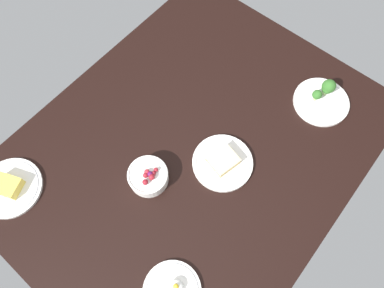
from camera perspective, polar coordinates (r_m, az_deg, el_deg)
The scene contains 5 objects.
dining_table at distance 124.82cm, azimuth 0.00°, elevation -0.75°, with size 133.85×105.98×4.00cm, color black.
bowl_berries at distance 116.76cm, azimuth -7.22°, elevation -5.31°, with size 13.62×13.62×6.97cm.
plate_cheese at distance 131.55cm, azimuth -27.87°, elevation -6.32°, with size 21.19×21.19×4.59cm.
plate_broccoli at distance 138.73cm, azimuth 20.72°, elevation 7.06°, with size 20.69×20.69×8.36cm.
plate_sandwich at distance 119.70cm, azimuth 5.08°, elevation -2.98°, with size 21.02×21.02×4.66cm.
Camera 1 is at (37.89, 31.61, 116.66)cm, focal length 32.32 mm.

